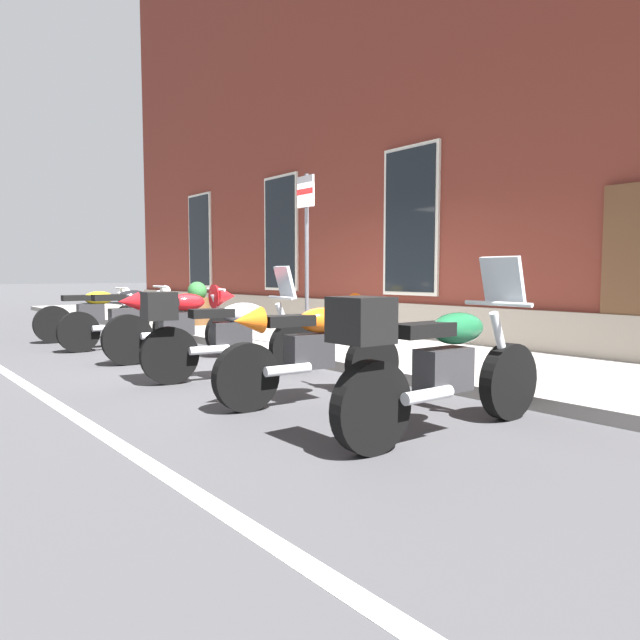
# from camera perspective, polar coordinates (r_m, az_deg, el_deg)

# --- Properties ---
(ground_plane) EXTENTS (140.00, 140.00, 0.00)m
(ground_plane) POSITION_cam_1_polar(r_m,az_deg,el_deg) (8.18, -4.43, -3.89)
(ground_plane) COLOR #38383A
(sidewalk) EXTENTS (28.83, 2.81, 0.13)m
(sidewalk) POSITION_cam_1_polar(r_m,az_deg,el_deg) (9.04, 2.93, -2.67)
(sidewalk) COLOR gray
(sidewalk) RESTS_ON ground_plane
(lane_stripe) EXTENTS (28.83, 0.12, 0.01)m
(lane_stripe) POSITION_cam_1_polar(r_m,az_deg,el_deg) (6.91, -26.93, -5.92)
(lane_stripe) COLOR silver
(lane_stripe) RESTS_ON ground_plane
(brick_pub_facade) EXTENTS (22.83, 5.62, 10.19)m
(brick_pub_facade) POSITION_cam_1_polar(r_m,az_deg,el_deg) (12.76, 18.20, 22.06)
(brick_pub_facade) COLOR maroon
(brick_pub_facade) RESTS_ON ground_plane
(motorcycle_yellow_naked) EXTENTS (0.62, 2.01, 0.96)m
(motorcycle_yellow_naked) POSITION_cam_1_polar(r_m,az_deg,el_deg) (11.16, -21.45, 0.55)
(motorcycle_yellow_naked) COLOR black
(motorcycle_yellow_naked) RESTS_ON ground_plane
(motorcycle_black_naked) EXTENTS (0.62, 2.13, 1.01)m
(motorcycle_black_naked) POSITION_cam_1_polar(r_m,az_deg,el_deg) (9.77, -18.46, 0.18)
(motorcycle_black_naked) COLOR black
(motorcycle_black_naked) RESTS_ON ground_plane
(motorcycle_red_sport) EXTENTS (0.62, 2.11, 1.06)m
(motorcycle_red_sport) POSITION_cam_1_polar(r_m,az_deg,el_deg) (8.22, -13.20, 0.07)
(motorcycle_red_sport) COLOR black
(motorcycle_red_sport) RESTS_ON ground_plane
(motorcycle_silver_touring) EXTENTS (0.75, 2.15, 1.30)m
(motorcycle_silver_touring) POSITION_cam_1_polar(r_m,az_deg,el_deg) (6.66, -9.37, -1.18)
(motorcycle_silver_touring) COLOR black
(motorcycle_silver_touring) RESTS_ON ground_plane
(motorcycle_orange_sport) EXTENTS (0.62, 2.02, 1.02)m
(motorcycle_orange_sport) POSITION_cam_1_polar(r_m,az_deg,el_deg) (5.44, 0.09, -2.24)
(motorcycle_orange_sport) COLOR black
(motorcycle_orange_sport) RESTS_ON ground_plane
(motorcycle_green_touring) EXTENTS (0.62, 2.17, 1.35)m
(motorcycle_green_touring) POSITION_cam_1_polar(r_m,az_deg,el_deg) (4.29, 11.58, -4.14)
(motorcycle_green_touring) COLOR black
(motorcycle_green_touring) RESTS_ON ground_plane
(parking_sign) EXTENTS (0.36, 0.07, 2.50)m
(parking_sign) POSITION_cam_1_polar(r_m,az_deg,el_deg) (8.34, -1.36, 8.26)
(parking_sign) COLOR #4C4C51
(parking_sign) RESTS_ON sidewalk
(barrel_planter) EXTENTS (0.57, 0.57, 0.92)m
(barrel_planter) POSITION_cam_1_polar(r_m,az_deg,el_deg) (12.52, -12.06, 1.38)
(barrel_planter) COLOR brown
(barrel_planter) RESTS_ON sidewalk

